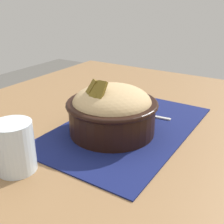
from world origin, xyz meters
name	(u,v)px	position (x,y,z in m)	size (l,w,h in m)	color
table	(126,146)	(0.00, 0.00, 0.66)	(1.04, 0.99, 0.74)	olive
placemat	(127,127)	(-0.04, -0.02, 0.74)	(0.45, 0.28, 0.00)	#11194C
bowl	(112,110)	(-0.08, -0.01, 0.80)	(0.24, 0.24, 0.13)	black
fork	(143,114)	(0.05, -0.02, 0.74)	(0.03, 0.14, 0.00)	#B9B9B9
drinking_glass	(15,150)	(-0.30, 0.06, 0.78)	(0.07, 0.07, 0.10)	silver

